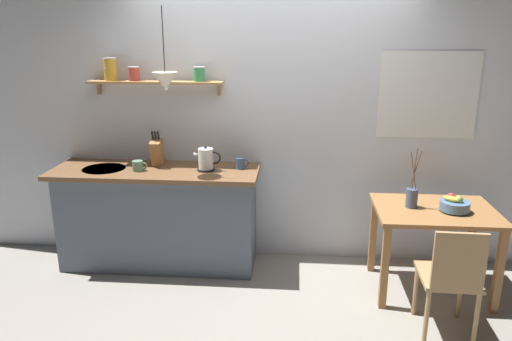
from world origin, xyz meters
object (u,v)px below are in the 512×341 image
object	(u,v)px
coffee_mug_by_sink	(138,166)
pendant_lamp	(165,81)
coffee_mug_spare	(240,163)
fruit_bowl	(454,204)
twig_vase	(412,197)
dining_chair_near	(451,276)
electric_kettle	(206,160)
knife_block	(157,152)
dining_table	(434,223)

from	to	relation	value
coffee_mug_by_sink	pendant_lamp	bearing A→B (deg)	-13.49
coffee_mug_spare	pendant_lamp	world-z (taller)	pendant_lamp
fruit_bowl	coffee_mug_by_sink	size ratio (longest dim) A/B	1.74
twig_vase	coffee_mug_by_sink	bearing A→B (deg)	175.58
dining_chair_near	fruit_bowl	xyz separation A→B (m)	(0.17, 0.61, 0.31)
fruit_bowl	twig_vase	size ratio (longest dim) A/B	0.46
dining_chair_near	coffee_mug_spare	bearing A→B (deg)	147.82
twig_vase	coffee_mug_by_sink	distance (m)	2.32
electric_kettle	coffee_mug_spare	world-z (taller)	electric_kettle
dining_chair_near	pendant_lamp	bearing A→B (deg)	160.10
dining_chair_near	knife_block	bearing A→B (deg)	156.45
coffee_mug_spare	knife_block	bearing A→B (deg)	178.26
dining_chair_near	coffee_mug_by_sink	bearing A→B (deg)	160.86
fruit_bowl	pendant_lamp	size ratio (longest dim) A/B	0.35
fruit_bowl	twig_vase	distance (m)	0.32
dining_chair_near	dining_table	bearing A→B (deg)	86.32
electric_kettle	coffee_mug_spare	distance (m)	0.30
fruit_bowl	electric_kettle	world-z (taller)	electric_kettle
dining_table	twig_vase	bearing A→B (deg)	174.06
pendant_lamp	coffee_mug_spare	bearing A→B (deg)	20.08
twig_vase	knife_block	xyz separation A→B (m)	(-2.18, 0.34, 0.24)
fruit_bowl	coffee_mug_by_sink	bearing A→B (deg)	174.64
dining_chair_near	coffee_mug_spare	world-z (taller)	coffee_mug_spare
dining_table	fruit_bowl	bearing A→B (deg)	-20.85
pendant_lamp	electric_kettle	bearing A→B (deg)	24.38
dining_table	coffee_mug_spare	size ratio (longest dim) A/B	7.93
dining_chair_near	electric_kettle	distance (m)	2.15
electric_kettle	pendant_lamp	size ratio (longest dim) A/B	0.36
dining_chair_near	twig_vase	size ratio (longest dim) A/B	1.72
dining_table	coffee_mug_spare	xyz separation A→B (m)	(-1.62, 0.34, 0.37)
dining_chair_near	coffee_mug_spare	xyz separation A→B (m)	(-1.58, 0.99, 0.50)
knife_block	pendant_lamp	xyz separation A→B (m)	(0.17, -0.23, 0.65)
knife_block	coffee_mug_by_sink	size ratio (longest dim) A/B	2.49
twig_vase	pendant_lamp	distance (m)	2.20
electric_kettle	knife_block	bearing A→B (deg)	167.48
coffee_mug_by_sink	coffee_mug_spare	size ratio (longest dim) A/B	1.10
dining_table	dining_chair_near	world-z (taller)	dining_chair_near
dining_chair_near	coffee_mug_spare	size ratio (longest dim) A/B	7.13
knife_block	dining_table	bearing A→B (deg)	-8.64
dining_table	fruit_bowl	size ratio (longest dim) A/B	4.13
coffee_mug_by_sink	pendant_lamp	world-z (taller)	pendant_lamp
twig_vase	coffee_mug_by_sink	xyz separation A→B (m)	(-2.31, 0.18, 0.16)
dining_chair_near	fruit_bowl	bearing A→B (deg)	74.47
dining_chair_near	fruit_bowl	size ratio (longest dim) A/B	3.72
coffee_mug_by_sink	pendant_lamp	distance (m)	0.80
dining_chair_near	electric_kettle	world-z (taller)	electric_kettle
pendant_lamp	twig_vase	bearing A→B (deg)	-3.02
pendant_lamp	dining_chair_near	bearing A→B (deg)	-19.90
dining_table	electric_kettle	xyz separation A→B (m)	(-1.91, 0.26, 0.42)
electric_kettle	coffee_mug_by_sink	xyz separation A→B (m)	(-0.59, -0.06, -0.05)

